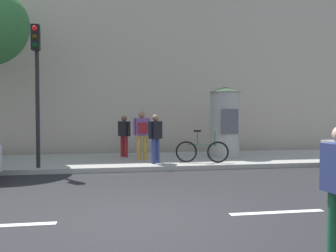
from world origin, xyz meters
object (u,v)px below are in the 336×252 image
object	(u,v)px
poster_column	(225,121)
pedestrian_near_pole	(155,135)
traffic_light	(36,72)
pedestrian_tallest	(124,133)
pedestrian_with_bag	(142,131)
bicycle_leaning	(202,151)

from	to	relation	value
poster_column	pedestrian_near_pole	distance (m)	3.14
traffic_light	pedestrian_tallest	world-z (taller)	traffic_light
pedestrian_with_bag	pedestrian_tallest	size ratio (longest dim) A/B	1.10
poster_column	pedestrian_with_bag	xyz separation A→B (m)	(-3.18, -0.40, -0.31)
pedestrian_near_pole	bicycle_leaning	size ratio (longest dim) A/B	0.93
bicycle_leaning	pedestrian_with_bag	bearing A→B (deg)	151.02
traffic_light	pedestrian_with_bag	world-z (taller)	traffic_light
pedestrian_near_pole	bicycle_leaning	distance (m)	1.65
pedestrian_tallest	pedestrian_near_pole	bearing A→B (deg)	-63.90
poster_column	pedestrian_tallest	xyz separation A→B (m)	(-3.75, 0.58, -0.43)
poster_column	pedestrian_near_pole	world-z (taller)	poster_column
traffic_light	pedestrian_tallest	bearing A→B (deg)	41.85
traffic_light	bicycle_leaning	xyz separation A→B (m)	(5.18, 0.39, -2.48)
traffic_light	poster_column	world-z (taller)	traffic_light
poster_column	pedestrian_with_bag	bearing A→B (deg)	-172.78
poster_column	bicycle_leaning	world-z (taller)	poster_column
traffic_light	pedestrian_tallest	xyz separation A→B (m)	(2.70, 2.42, -1.96)
poster_column	bicycle_leaning	size ratio (longest dim) A/B	1.53
pedestrian_with_bag	bicycle_leaning	world-z (taller)	pedestrian_with_bag
traffic_light	poster_column	bearing A→B (deg)	15.94
bicycle_leaning	pedestrian_tallest	bearing A→B (deg)	140.63
pedestrian_near_pole	bicycle_leaning	world-z (taller)	pedestrian_near_pole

